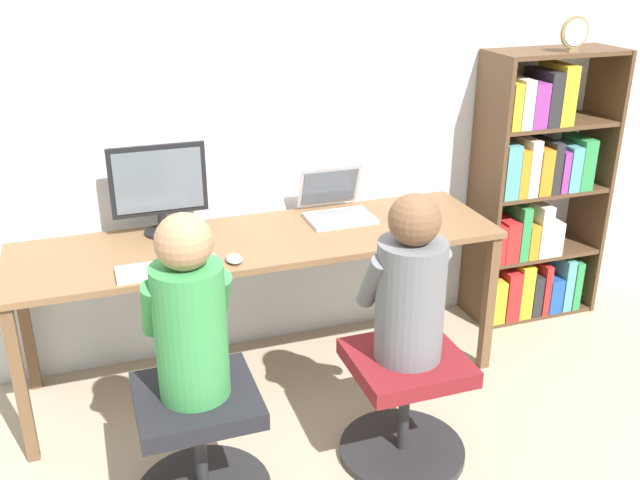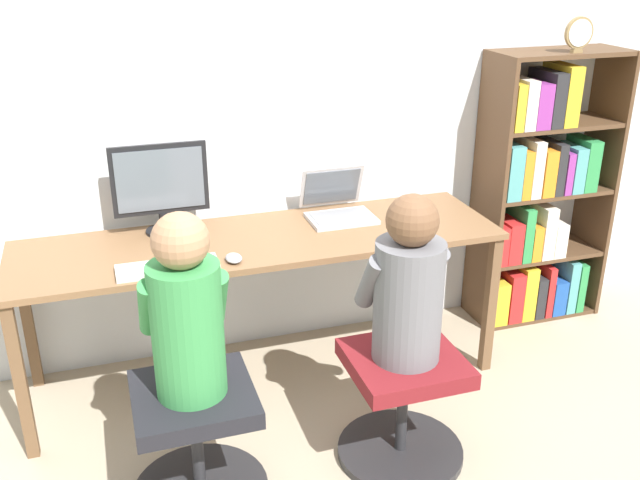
# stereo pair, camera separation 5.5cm
# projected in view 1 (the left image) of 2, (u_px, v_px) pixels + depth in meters

# --- Properties ---
(ground_plane) EXTENTS (14.00, 14.00, 0.00)m
(ground_plane) POSITION_uv_depth(u_px,v_px,m) (282.00, 412.00, 3.38)
(ground_plane) COLOR tan
(wall_back) EXTENTS (10.00, 0.05, 2.60)m
(wall_back) POSITION_uv_depth(u_px,v_px,m) (236.00, 110.00, 3.49)
(wall_back) COLOR silver
(wall_back) RESTS_ON ground_plane
(desk) EXTENTS (2.29, 0.65, 0.77)m
(desk) POSITION_uv_depth(u_px,v_px,m) (260.00, 251.00, 3.39)
(desk) COLOR brown
(desk) RESTS_ON ground_plane
(desktop_monitor) EXTENTS (0.45, 0.18, 0.44)m
(desktop_monitor) POSITION_uv_depth(u_px,v_px,m) (159.00, 187.00, 3.32)
(desktop_monitor) COLOR black
(desktop_monitor) RESTS_ON desk
(laptop) EXTENTS (0.33, 0.32, 0.24)m
(laptop) POSITION_uv_depth(u_px,v_px,m) (337.00, 207.00, 3.60)
(laptop) COLOR #B7B7BC
(laptop) RESTS_ON desk
(keyboard) EXTENTS (0.43, 0.15, 0.03)m
(keyboard) POSITION_uv_depth(u_px,v_px,m) (168.00, 268.00, 3.02)
(keyboard) COLOR silver
(keyboard) RESTS_ON desk
(computer_mouse_by_keyboard) EXTENTS (0.07, 0.10, 0.03)m
(computer_mouse_by_keyboard) POSITION_uv_depth(u_px,v_px,m) (234.00, 259.00, 3.11)
(computer_mouse_by_keyboard) COLOR #99999E
(computer_mouse_by_keyboard) RESTS_ON desk
(office_chair_left) EXTENTS (0.54, 0.54, 0.50)m
(office_chair_left) POSITION_uv_depth(u_px,v_px,m) (200.00, 441.00, 2.77)
(office_chair_left) COLOR #262628
(office_chair_left) RESTS_ON ground_plane
(office_chair_right) EXTENTS (0.54, 0.54, 0.50)m
(office_chair_right) POSITION_uv_depth(u_px,v_px,m) (404.00, 402.00, 3.01)
(office_chair_right) COLOR #262628
(office_chair_right) RESTS_ON ground_plane
(person_at_monitor) EXTENTS (0.32, 0.31, 0.72)m
(person_at_monitor) POSITION_uv_depth(u_px,v_px,m) (189.00, 314.00, 2.55)
(person_at_monitor) COLOR #388C47
(person_at_monitor) RESTS_ON office_chair_left
(person_at_laptop) EXTENTS (0.34, 0.32, 0.70)m
(person_at_laptop) POSITION_uv_depth(u_px,v_px,m) (410.00, 286.00, 2.80)
(person_at_laptop) COLOR slate
(person_at_laptop) RESTS_ON office_chair_right
(bookshelf) EXTENTS (0.74, 0.33, 1.54)m
(bookshelf) POSITION_uv_depth(u_px,v_px,m) (533.00, 201.00, 4.02)
(bookshelf) COLOR #513823
(bookshelf) RESTS_ON ground_plane
(desk_clock) EXTENTS (0.16, 0.03, 0.18)m
(desk_clock) POSITION_uv_depth(u_px,v_px,m) (575.00, 33.00, 3.61)
(desk_clock) COLOR olive
(desk_clock) RESTS_ON bookshelf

